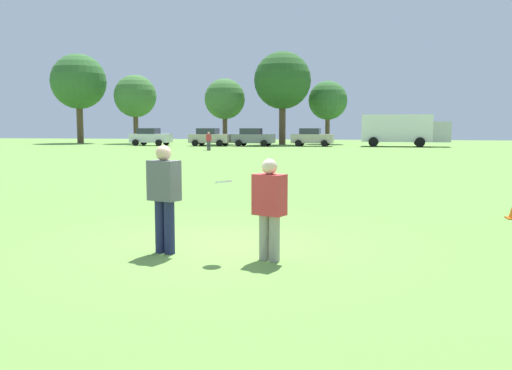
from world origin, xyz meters
name	(u,v)px	position (x,y,z in m)	size (l,w,h in m)	color
ground_plane	(214,246)	(0.00, 0.00, 0.00)	(148.75, 148.75, 0.00)	#608C3D
player_thrower	(164,193)	(-0.65, -0.61, 0.97)	(0.55, 0.43, 1.73)	#1E234C
player_defender	(269,204)	(1.07, -0.79, 0.86)	(0.54, 0.44, 1.54)	gray
frisbee	(223,182)	(0.37, -0.81, 1.19)	(0.27, 0.27, 0.08)	white
parked_car_near_left	(150,137)	(-19.00, 45.74, 0.92)	(4.30, 2.40, 1.82)	silver
parked_car_mid_left	(210,137)	(-12.49, 45.53, 0.92)	(4.30, 2.40, 1.82)	#B7AD99
parked_car_center	(253,137)	(-8.00, 45.71, 0.92)	(4.30, 2.40, 1.82)	slate
parked_car_mid_right	(312,137)	(-2.08, 46.66, 0.92)	(4.30, 2.40, 1.82)	#B7AD99
box_truck	(403,129)	(6.93, 47.56, 1.75)	(8.62, 3.33, 3.18)	white
bystander_far_jogger	(209,140)	(-9.90, 35.70, 0.87)	(0.49, 0.40, 1.54)	#4C4C51
tree_west_oak	(79,82)	(-30.33, 52.00, 7.28)	(6.51, 6.51, 10.58)	brown
tree_west_maple	(135,96)	(-23.13, 51.78, 5.48)	(4.91, 4.91, 7.97)	brown
tree_center_elm	(225,99)	(-12.11, 50.63, 5.01)	(4.48, 4.48, 7.28)	brown
tree_east_birch	(283,81)	(-5.70, 50.90, 6.95)	(6.22, 6.22, 10.11)	brown
tree_east_oak	(328,101)	(-0.92, 54.03, 4.91)	(4.39, 4.39, 7.14)	brown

